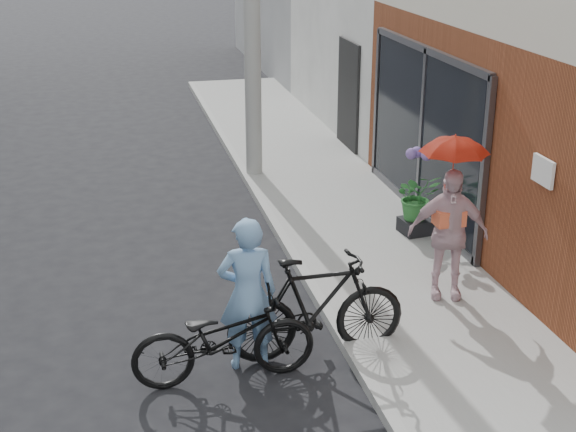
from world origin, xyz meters
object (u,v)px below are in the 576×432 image
object	(u,v)px
officer	(248,294)
planter	(415,226)
bike_left	(224,338)
kimono_woman	(448,234)
bike_right	(317,307)

from	to	relation	value
officer	planter	size ratio (longest dim) A/B	4.15
officer	bike_left	world-z (taller)	officer
bike_left	kimono_woman	xyz separation A→B (m)	(2.82, 1.04, 0.43)
officer	bike_left	size ratio (longest dim) A/B	0.90
bike_left	bike_right	size ratio (longest dim) A/B	0.96
officer	kimono_woman	distance (m)	2.66
bike_right	bike_left	bearing A→B (deg)	103.25
bike_right	kimono_woman	xyz separation A→B (m)	(1.80, 0.78, 0.34)
kimono_woman	planter	xyz separation A→B (m)	(0.40, 1.92, -0.69)
planter	kimono_woman	bearing A→B (deg)	-101.85
officer	planter	xyz separation A→B (m)	(2.94, 2.74, -0.60)
bike_left	bike_right	world-z (taller)	bike_right
officer	bike_left	bearing A→B (deg)	42.57
bike_left	bike_right	xyz separation A→B (m)	(1.03, 0.26, 0.09)
kimono_woman	planter	distance (m)	2.08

